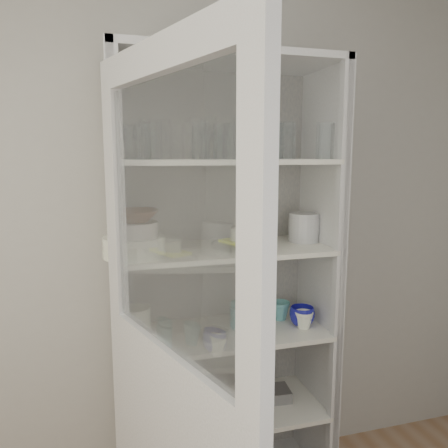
{
  "coord_description": "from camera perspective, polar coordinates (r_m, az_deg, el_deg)",
  "views": [
    {
      "loc": [
        -0.34,
        -0.61,
        1.68
      ],
      "look_at": [
        0.2,
        1.27,
        1.37
      ],
      "focal_mm": 35.0,
      "sensor_mm": 36.0,
      "label": 1
    }
  ],
  "objects": [
    {
      "name": "wall_back",
      "position": [
        2.17,
        -6.73,
        -1.12
      ],
      "size": [
        3.6,
        0.02,
        2.6
      ],
      "primitive_type": "cube",
      "color": "beige",
      "rests_on": "ground"
    },
    {
      "name": "pantry_cabinet",
      "position": [
        2.15,
        -0.47,
        -11.07
      ],
      "size": [
        1.0,
        0.45,
        2.1
      ],
      "color": "#BAB9B4",
      "rests_on": "floor"
    },
    {
      "name": "cupboard_door",
      "position": [
        1.48,
        -6.88,
        -23.93
      ],
      "size": [
        0.32,
        0.87,
        2.0
      ],
      "rotation": [
        0.0,
        0.0,
        -1.25
      ],
      "color": "#BAB9B4",
      "rests_on": "floor"
    },
    {
      "name": "tumbler_0",
      "position": [
        1.73,
        -11.83,
        10.28
      ],
      "size": [
        0.08,
        0.08,
        0.12
      ],
      "primitive_type": "cylinder",
      "rotation": [
        0.0,
        0.0,
        -0.43
      ],
      "color": "silver",
      "rests_on": "shelf_glass"
    },
    {
      "name": "tumbler_1",
      "position": [
        1.82,
        -3.03,
        10.83
      ],
      "size": [
        0.1,
        0.1,
        0.15
      ],
      "primitive_type": "cylinder",
      "rotation": [
        0.0,
        0.0,
        -0.31
      ],
      "color": "silver",
      "rests_on": "shelf_glass"
    },
    {
      "name": "tumbler_2",
      "position": [
        1.86,
        1.01,
        10.74
      ],
      "size": [
        0.09,
        0.09,
        0.15
      ],
      "primitive_type": "cylinder",
      "rotation": [
        0.0,
        0.0,
        0.29
      ],
      "color": "silver",
      "rests_on": "shelf_glass"
    },
    {
      "name": "tumbler_3",
      "position": [
        1.83,
        3.02,
        10.48
      ],
      "size": [
        0.08,
        0.08,
        0.13
      ],
      "primitive_type": "cylinder",
      "rotation": [
        0.0,
        0.0,
        0.2
      ],
      "color": "silver",
      "rests_on": "shelf_glass"
    },
    {
      "name": "tumbler_4",
      "position": [
        1.88,
        6.69,
        10.71
      ],
      "size": [
        0.09,
        0.09,
        0.15
      ],
      "primitive_type": "cylinder",
      "rotation": [
        0.0,
        0.0,
        0.28
      ],
      "color": "silver",
      "rests_on": "shelf_glass"
    },
    {
      "name": "tumbler_5",
      "position": [
        1.89,
        8.14,
        10.71
      ],
      "size": [
        0.1,
        0.1,
        0.15
      ],
      "primitive_type": "cylinder",
      "rotation": [
        0.0,
        0.0,
        0.41
      ],
      "color": "silver",
      "rests_on": "shelf_glass"
    },
    {
      "name": "tumbler_6",
      "position": [
        1.97,
        13.06,
        10.52
      ],
      "size": [
        0.1,
        0.1,
        0.16
      ],
      "primitive_type": "cylinder",
      "rotation": [
        0.0,
        0.0,
        -0.38
      ],
      "color": "silver",
      "rests_on": "shelf_glass"
    },
    {
      "name": "tumbler_7",
      "position": [
        1.88,
        -10.66,
        10.56
      ],
      "size": [
        0.09,
        0.09,
        0.15
      ],
      "primitive_type": "cylinder",
      "rotation": [
        0.0,
        0.0,
        -0.2
      ],
      "color": "silver",
      "rests_on": "shelf_glass"
    },
    {
      "name": "tumbler_8",
      "position": [
        1.91,
        -9.25,
        10.67
      ],
      "size": [
        0.09,
        0.09,
        0.15
      ],
      "primitive_type": "cylinder",
      "rotation": [
        0.0,
        0.0,
        -0.18
      ],
      "color": "silver",
      "rests_on": "shelf_glass"
    },
    {
      "name": "tumbler_9",
      "position": [
        1.96,
        -0.28,
        10.32
      ],
      "size": [
        0.07,
        0.07,
        0.13
      ],
      "primitive_type": "cylinder",
      "rotation": [
        0.0,
        0.0,
        0.2
      ],
      "color": "silver",
      "rests_on": "shelf_glass"
    },
    {
      "name": "tumbler_10",
      "position": [
        1.96,
        -0.33,
        10.73
      ],
      "size": [
        0.09,
        0.09,
        0.15
      ],
      "primitive_type": "cylinder",
      "rotation": [
        0.0,
        0.0,
        0.16
      ],
      "color": "silver",
      "rests_on": "shelf_glass"
    },
    {
      "name": "goblet_0",
      "position": [
        1.96,
        -12.38,
        10.69
      ],
      "size": [
        0.07,
        0.07,
        0.17
      ],
      "primitive_type": null,
      "color": "silver",
      "rests_on": "shelf_glass"
    },
    {
      "name": "goblet_1",
      "position": [
        2.02,
        -2.33,
        10.67
      ],
      "size": [
        0.07,
        0.07,
        0.15
      ],
      "primitive_type": null,
      "color": "silver",
      "rests_on": "shelf_glass"
    },
    {
      "name": "goblet_2",
      "position": [
        2.11,
        2.89,
        10.67
      ],
      "size": [
        0.07,
        0.07,
        0.16
      ],
      "primitive_type": null,
      "color": "silver",
      "rests_on": "shelf_glass"
    },
    {
      "name": "goblet_3",
      "position": [
        2.12,
        7.12,
        10.97
      ],
      "size": [
        0.08,
        0.08,
        0.19
      ],
      "primitive_type": null,
      "color": "silver",
      "rests_on": "shelf_glass"
    },
    {
      "name": "plate_stack_front",
      "position": [
        1.85,
        -11.63,
        -2.88
      ],
      "size": [
        0.26,
        0.26,
        0.08
      ],
      "primitive_type": "cylinder",
      "color": "white",
      "rests_on": "shelf_plates"
    },
    {
      "name": "plate_stack_back",
      "position": [
        2.04,
        -11.76,
        -1.42
      ],
      "size": [
        0.23,
        0.23,
        0.11
      ],
      "primitive_type": "cylinder",
      "color": "white",
      "rests_on": "shelf_plates"
    },
    {
      "name": "cream_bowl",
      "position": [
        1.84,
        -11.7,
        -0.67
      ],
      "size": [
        0.23,
        0.23,
        0.06
      ],
      "primitive_type": "cylinder",
      "rotation": [
        0.0,
        0.0,
        0.16
      ],
      "color": "beige",
      "rests_on": "plate_stack_front"
    },
    {
      "name": "terracotta_bowl",
      "position": [
        1.83,
        -11.76,
        1.06
      ],
      "size": [
        0.22,
        0.22,
        0.05
      ],
      "primitive_type": "imported",
      "rotation": [
        0.0,
        0.0,
        -0.08
      ],
      "color": "#4E2919",
      "rests_on": "cream_bowl"
    },
    {
      "name": "glass_platter",
      "position": [
        2.02,
        2.69,
        -2.68
      ],
      "size": [
        0.37,
        0.37,
        0.02
      ],
      "primitive_type": "cylinder",
      "rotation": [
        0.0,
        0.0,
        0.23
      ],
      "color": "silver",
      "rests_on": "shelf_plates"
    },
    {
      "name": "yellow_trivet",
      "position": [
        2.02,
        2.69,
        -2.27
      ],
      "size": [
        0.22,
        0.22,
        0.01
      ],
      "primitive_type": "cube",
      "rotation": [
        0.0,
        0.0,
        0.36
      ],
      "color": "#FDFF3A",
      "rests_on": "glass_platter"
    },
    {
      "name": "white_ramekin",
      "position": [
        2.01,
        2.7,
        -1.3
      ],
      "size": [
        0.16,
        0.16,
        0.06
      ],
      "primitive_type": "cylinder",
      "rotation": [
        0.0,
        0.0,
        -0.22
      ],
      "color": "white",
      "rests_on": "yellow_trivet"
    },
    {
      "name": "grey_bowl_stack",
      "position": [
        2.16,
        10.39,
        -0.43
      ],
      "size": [
        0.15,
        0.15,
        0.14
      ],
      "primitive_type": "cylinder",
      "color": "#B7B7B7",
      "rests_on": "shelf_plates"
    },
    {
      "name": "mug_blue",
      "position": [
        2.19,
        10.15,
        -11.78
      ],
      "size": [
        0.15,
        0.15,
        0.09
      ],
      "primitive_type": "imported",
      "rotation": [
        0.0,
        0.0,
        0.29
      ],
      "color": "#131F9C",
      "rests_on": "shelf_mugs"
    },
    {
      "name": "mug_teal",
      "position": [
        2.25,
        7.32,
        -11.15
      ],
      "size": [
        0.1,
        0.1,
        0.09
      ],
      "primitive_type": "imported",
      "rotation": [
        0.0,
        0.0,
        -0.01
      ],
      "color": "teal",
      "rests_on": "shelf_mugs"
    },
    {
      "name": "mug_white",
      "position": [
        2.16,
        10.37,
        -12.22
      ],
      "size": [
        0.11,
        0.11,
        0.08
      ],
      "primitive_type": "imported",
      "rotation": [
        0.0,
        0.0,
        0.25
      ],
      "color": "white",
      "rests_on": "shelf_mugs"
    },
    {
      "name": "teal_jar",
      "position": [
        2.14,
        2.14,
        -11.82
      ],
      "size": [
        0.1,
        0.1,
        0.12
      ],
      "color": "teal",
      "rests_on": "shelf_mugs"
    },
    {
      "name": "measuring_cups",
      "position": [
        2.03,
        -1.42,
        -14.15
      ],
      "size": [
        0.1,
        0.1,
        0.04
      ],
      "primitive_type": "cylinder",
      "color": "silver",
      "rests_on": "shelf_mugs"
    },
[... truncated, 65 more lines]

